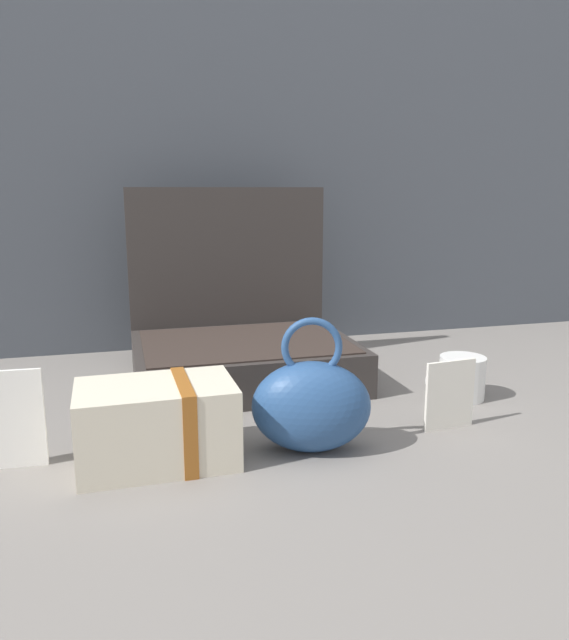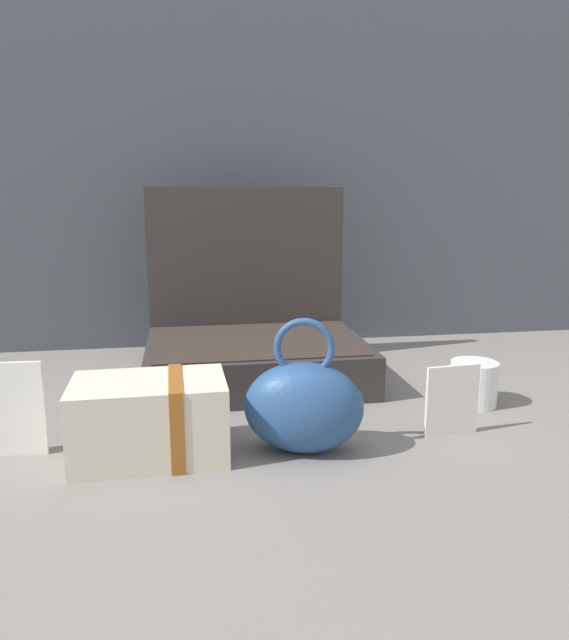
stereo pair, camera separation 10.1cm
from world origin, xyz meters
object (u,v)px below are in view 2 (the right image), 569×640
object	(u,v)px
teal_pouch_handbag	(304,406)
cream_toiletry_bag	(152,419)
open_suitcase	(254,339)
coffee_mug	(472,383)
poster_card_right	(452,401)
info_card_left	(15,409)

from	to	relation	value
teal_pouch_handbag	cream_toiletry_bag	size ratio (longest dim) A/B	0.92
open_suitcase	teal_pouch_handbag	xyz separation A→B (m)	(0.03, -0.40, -0.01)
open_suitcase	coffee_mug	xyz separation A→B (m)	(0.38, -0.24, -0.04)
open_suitcase	cream_toiletry_bag	size ratio (longest dim) A/B	1.95
cream_toiletry_bag	coffee_mug	distance (m)	0.59
open_suitcase	teal_pouch_handbag	distance (m)	0.40
cream_toiletry_bag	poster_card_right	bearing A→B (deg)	0.42
coffee_mug	info_card_left	size ratio (longest dim) A/B	0.83
open_suitcase	cream_toiletry_bag	bearing A→B (deg)	-117.46
coffee_mug	poster_card_right	size ratio (longest dim) A/B	1.03
open_suitcase	poster_card_right	distance (m)	0.47
open_suitcase	coffee_mug	distance (m)	0.45
coffee_mug	teal_pouch_handbag	bearing A→B (deg)	-156.23
cream_toiletry_bag	info_card_left	distance (m)	0.21
coffee_mug	open_suitcase	bearing A→B (deg)	147.15
info_card_left	open_suitcase	bearing A→B (deg)	43.60
cream_toiletry_bag	poster_card_right	xyz separation A→B (m)	(0.48, 0.00, -0.00)
coffee_mug	poster_card_right	bearing A→B (deg)	-127.63
open_suitcase	cream_toiletry_bag	world-z (taller)	open_suitcase
open_suitcase	poster_card_right	bearing A→B (deg)	-53.28
cream_toiletry_bag	info_card_left	size ratio (longest dim) A/B	1.57
cream_toiletry_bag	teal_pouch_handbag	bearing A→B (deg)	-5.31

